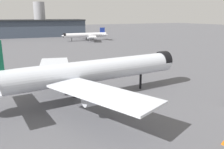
{
  "coord_description": "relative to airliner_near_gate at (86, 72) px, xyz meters",
  "views": [
    {
      "loc": [
        -20.7,
        -48.71,
        20.12
      ],
      "look_at": [
        6.21,
        2.5,
        5.35
      ],
      "focal_mm": 37.17,
      "sensor_mm": 36.0,
      "label": 1
    }
  ],
  "objects": [
    {
      "name": "airliner_far_taxiway",
      "position": [
        50.04,
        128.18,
        -2.28
      ],
      "size": [
        40.05,
        36.53,
        10.34
      ],
      "rotation": [
        0.0,
        0.0,
        3.08
      ],
      "color": "white",
      "rests_on": "ground"
    },
    {
      "name": "airliner_near_gate",
      "position": [
        0.0,
        0.0,
        0.0
      ],
      "size": [
        57.22,
        52.19,
        15.51
      ],
      "rotation": [
        0.0,
        0.0,
        0.06
      ],
      "color": "silver",
      "rests_on": "ground"
    },
    {
      "name": "ground",
      "position": [
        1.0,
        -2.09,
        -6.83
      ],
      "size": [
        900.0,
        900.0,
        0.0
      ],
      "primitive_type": "plane",
      "color": "#56565B"
    },
    {
      "name": "traffic_cone_near_nose",
      "position": [
        11.62,
        -29.68,
        -6.44
      ],
      "size": [
        0.63,
        0.63,
        0.78
      ],
      "primitive_type": "cone",
      "color": "#F2600C",
      "rests_on": "ground"
    },
    {
      "name": "traffic_cone_wingtip",
      "position": [
        1.86,
        32.01,
        -6.51
      ],
      "size": [
        0.51,
        0.51,
        0.64
      ],
      "primitive_type": "cone",
      "color": "#F2600C",
      "rests_on": "ground"
    }
  ]
}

